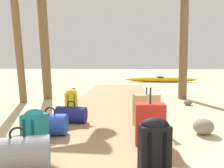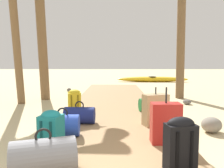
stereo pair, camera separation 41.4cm
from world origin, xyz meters
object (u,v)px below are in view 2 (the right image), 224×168
Objects in this scene: duffel_bag_green at (150,105)px; kayak at (152,79)px; suitcase_red at (166,123)px; suitcase_tan at (155,110)px; backpack_teal at (51,129)px; duffel_bag_navy at (80,115)px; duffel_bag_blue at (63,125)px; duffel_bag_grey at (44,157)px; backpack_yellow at (74,99)px; backpack_black at (180,143)px.

duffel_bag_green is 0.13× the size of kayak.
suitcase_tan is at bearing 88.83° from suitcase_red.
backpack_teal is at bearing -126.03° from duffel_bag_green.
duffel_bag_navy is 1.37m from suitcase_tan.
duffel_bag_grey is at bearing -86.22° from duffel_bag_blue.
suitcase_tan is at bearing 35.83° from backpack_teal.
suitcase_tan is at bearing -37.30° from backpack_yellow.
backpack_black is 1.12× the size of backpack_teal.
duffel_bag_green reaches higher than kayak.
duffel_bag_navy reaches higher than duffel_bag_green.
backpack_black is 0.84× the size of suitcase_tan.
backpack_black is 1.06× the size of duffel_bag_green.
duffel_bag_blue is 1.00× the size of backpack_teal.
backpack_yellow is at bearing 127.38° from suitcase_red.
duffel_bag_grey is (0.23, -3.06, -0.07)m from backpack_yellow.
backpack_yellow is at bearing -111.13° from kayak.
duffel_bag_grey is 0.70m from backpack_teal.
backpack_yellow is at bearing 142.70° from suitcase_tan.
duffel_bag_green is (1.52, 2.93, -0.03)m from duffel_bag_grey.
duffel_bag_blue is at bearing 143.48° from backpack_black.
duffel_bag_grey is at bearing -80.42° from backpack_teal.
suitcase_red is at bearing -52.62° from backpack_yellow.
backpack_yellow is 0.85× the size of backpack_black.
duffel_bag_navy is 0.13× the size of kayak.
duffel_bag_blue is at bearing -101.65° from duffel_bag_navy.
suitcase_tan reaches higher than duffel_bag_navy.
backpack_teal is (-1.55, -1.12, -0.01)m from suitcase_tan.
suitcase_tan is at bearing -99.10° from kayak.
suitcase_red reaches higher than duffel_bag_blue.
backpack_yellow reaches higher than duffel_bag_green.
duffel_bag_grey is (0.08, -1.18, 0.02)m from duffel_bag_blue.
suitcase_red reaches higher than suitcase_tan.
backpack_black reaches higher than backpack_teal.
suitcase_tan is 0.16× the size of kayak.
backpack_teal is at bearing 158.83° from backpack_black.
kayak is at bearing 81.57° from suitcase_red.
backpack_teal is at bearing -87.21° from backpack_yellow.
backpack_teal is (-0.04, -0.50, 0.10)m from duffel_bag_blue.
suitcase_tan reaches higher than backpack_yellow.
suitcase_tan is (0.05, 1.70, -0.02)m from backpack_black.
duffel_bag_grey is 0.17× the size of kayak.
backpack_yellow is at bearing 104.34° from duffel_bag_navy.
backpack_teal is 0.94× the size of duffel_bag_green.
duffel_bag_blue is 0.51m from backpack_teal.
duffel_bag_grey is 1.39m from backpack_black.
duffel_bag_blue reaches higher than kayak.
suitcase_red is at bearing 87.91° from backpack_black.
suitcase_tan is (1.36, -0.10, 0.12)m from duffel_bag_navy.
duffel_bag_blue is 10.56m from kayak.
backpack_teal is (0.12, -2.38, 0.01)m from backpack_yellow.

